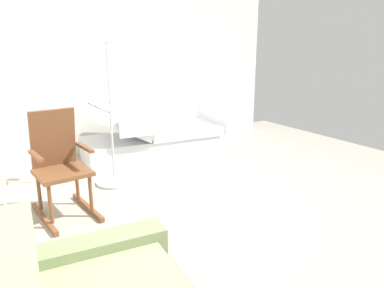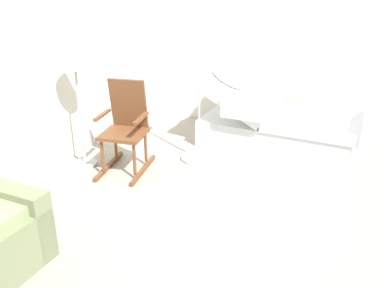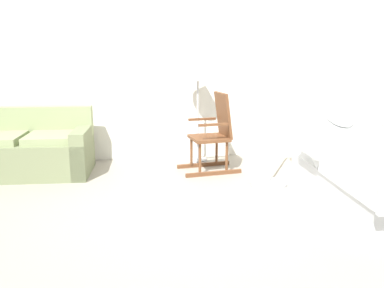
% 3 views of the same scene
% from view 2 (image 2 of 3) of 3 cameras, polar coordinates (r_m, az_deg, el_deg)
% --- Properties ---
extents(ground_plane, '(6.76, 6.76, 0.00)m').
position_cam_2_polar(ground_plane, '(3.99, 6.60, -10.99)').
color(ground_plane, gray).
extents(back_wall, '(5.61, 0.10, 2.70)m').
position_cam_2_polar(back_wall, '(4.65, -23.19, 10.38)').
color(back_wall, silver).
rests_on(back_wall, ground).
extents(side_wall, '(0.10, 4.95, 2.70)m').
position_cam_2_polar(side_wall, '(6.09, 14.53, 14.02)').
color(side_wall, silver).
rests_on(side_wall, ground).
extents(hospital_bed, '(1.09, 2.12, 1.04)m').
position_cam_2_polar(hospital_bed, '(5.61, 11.39, 2.51)').
color(hospital_bed, silver).
rests_on(hospital_bed, ground).
extents(rocking_chair, '(0.82, 0.57, 1.05)m').
position_cam_2_polar(rocking_chair, '(4.91, -8.94, 2.21)').
color(rocking_chair, brown).
rests_on(rocking_chair, ground).
extents(floor_lamp, '(0.34, 0.34, 1.48)m').
position_cam_2_polar(floor_lamp, '(4.88, -15.57, 10.42)').
color(floor_lamp, '#B2B5BA').
rests_on(floor_lamp, ground).
extents(iv_pole, '(0.44, 0.44, 1.69)m').
position_cam_2_polar(iv_pole, '(5.16, 0.97, 0.53)').
color(iv_pole, '#B2B5BA').
rests_on(iv_pole, ground).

